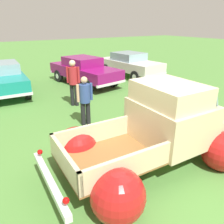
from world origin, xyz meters
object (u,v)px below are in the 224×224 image
show_car_2 (84,70)px  spectator_0 (85,98)px  show_car_3 (130,64)px  vintage_pickup_truck (161,133)px  show_car_1 (2,77)px  spectator_1 (73,80)px

show_car_2 → spectator_0: size_ratio=2.91×
show_car_2 → show_car_3: same height
vintage_pickup_truck → spectator_0: size_ratio=2.91×
show_car_1 → show_car_2: bearing=86.7°
vintage_pickup_truck → spectator_1: size_ratio=2.57×
vintage_pickup_truck → spectator_1: bearing=93.6°
vintage_pickup_truck → show_car_1: bearing=107.8°
vintage_pickup_truck → show_car_2: 7.73m
vintage_pickup_truck → spectator_0: bearing=103.1°
spectator_1 → vintage_pickup_truck: bearing=-140.6°
show_car_1 → show_car_3: bearing=90.9°
show_car_1 → spectator_1: (2.15, -3.27, 0.27)m
spectator_0 → spectator_1: (0.41, 1.88, 0.14)m
spectator_0 → vintage_pickup_truck: bearing=-162.9°
show_car_3 → spectator_1: bearing=-64.9°
show_car_2 → spectator_0: spectator_0 is taller
vintage_pickup_truck → spectator_1: 4.72m
show_car_2 → spectator_1: 3.38m
show_car_3 → show_car_1: bearing=-98.1°
show_car_3 → spectator_1: (-4.99, -3.05, 0.27)m
spectator_0 → spectator_1: size_ratio=0.88×
show_car_1 → spectator_0: (1.74, -5.14, 0.13)m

